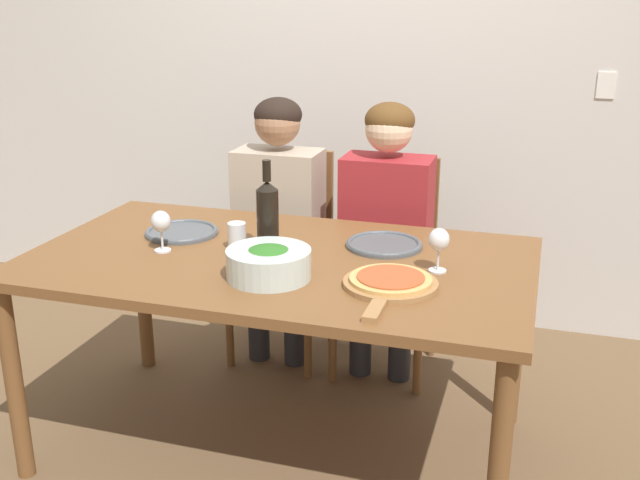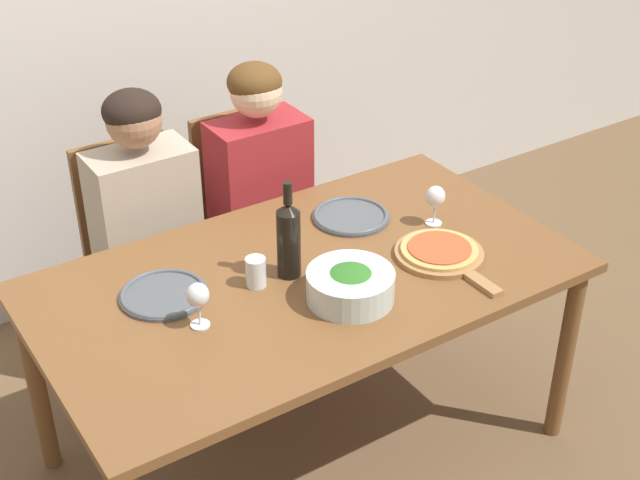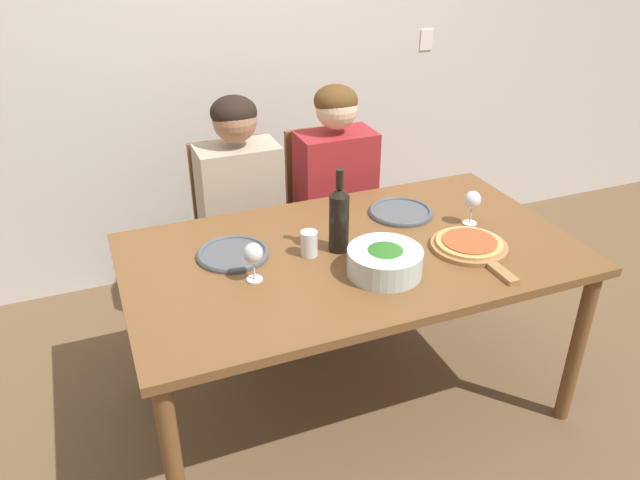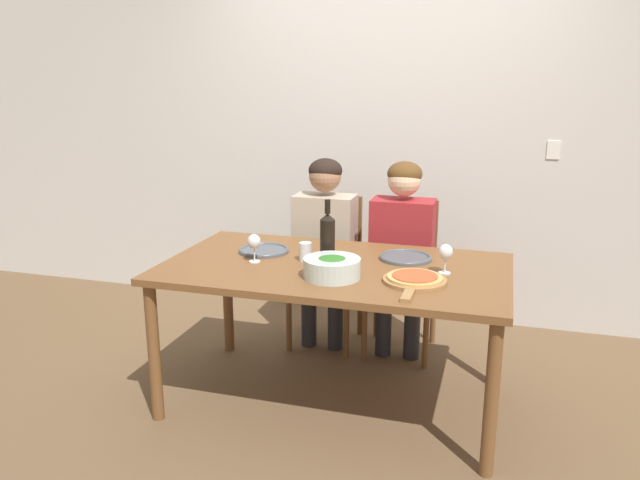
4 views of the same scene
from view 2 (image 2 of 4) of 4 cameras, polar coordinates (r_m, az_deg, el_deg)
name	(u,v)px [view 2 (image 2 of 4)]	position (r m, az deg, el deg)	size (l,w,h in m)	color
ground_plane	(308,446)	(3.41, -0.79, -13.06)	(40.00, 40.00, 0.00)	brown
dining_table	(306,293)	(2.97, -0.89, -3.39)	(1.77, 1.00, 0.77)	brown
chair_left	(141,254)	(3.59, -11.41, -0.86)	(0.42, 0.42, 0.96)	brown
chair_right	(250,219)	(3.76, -4.51, 1.32)	(0.42, 0.42, 0.96)	brown
person_woman	(147,216)	(3.38, -11.04, 1.54)	(0.47, 0.51, 1.23)	#28282D
person_man	(262,182)	(3.56, -3.76, 3.73)	(0.47, 0.51, 1.23)	#28282D
wine_bottle	(289,238)	(2.85, -2.02, 0.13)	(0.08, 0.08, 0.34)	black
broccoli_bowl	(350,285)	(2.78, 1.96, -2.92)	(0.28, 0.28, 0.11)	silver
dinner_plate_left	(164,294)	(2.85, -9.97, -3.43)	(0.28, 0.28, 0.02)	#4C5156
dinner_plate_right	(351,216)	(3.23, 1.99, 1.55)	(0.28, 0.28, 0.02)	#4C5156
pizza_on_board	(441,253)	(3.03, 7.74, -0.83)	(0.30, 0.44, 0.04)	#9E7042
wine_glass_left	(198,297)	(2.65, -7.82, -3.65)	(0.07, 0.07, 0.15)	silver
wine_glass_right	(435,198)	(3.17, 7.40, 2.67)	(0.07, 0.07, 0.15)	silver
water_tumbler	(256,272)	(2.85, -4.13, -2.06)	(0.07, 0.07, 0.10)	silver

